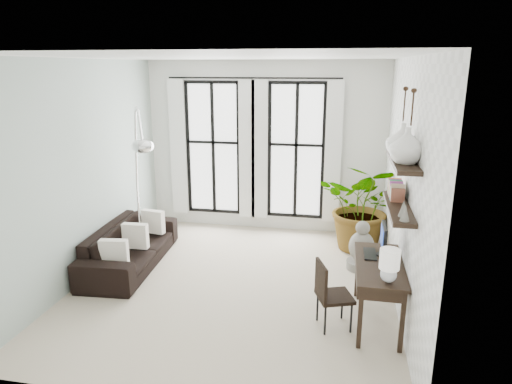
% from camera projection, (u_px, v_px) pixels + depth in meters
% --- Properties ---
extents(floor, '(5.00, 5.00, 0.00)m').
position_uv_depth(floor, '(235.00, 284.00, 6.67)').
color(floor, '#BEAE97').
rests_on(floor, ground).
extents(ceiling, '(5.00, 5.00, 0.00)m').
position_uv_depth(ceiling, '(232.00, 57.00, 5.82)').
color(ceiling, white).
rests_on(ceiling, wall_back).
extents(wall_left, '(0.00, 5.00, 5.00)m').
position_uv_depth(wall_left, '(84.00, 171.00, 6.65)').
color(wall_left, '#9FB2A9').
rests_on(wall_left, floor).
extents(wall_right, '(0.00, 5.00, 5.00)m').
position_uv_depth(wall_right, '(405.00, 186.00, 5.84)').
color(wall_right, white).
rests_on(wall_right, floor).
extents(wall_back, '(4.50, 0.00, 4.50)m').
position_uv_depth(wall_back, '(265.00, 147.00, 8.62)').
color(wall_back, white).
rests_on(wall_back, floor).
extents(windows, '(3.26, 0.13, 2.65)m').
position_uv_depth(windows, '(254.00, 150.00, 8.60)').
color(windows, white).
rests_on(windows, wall_back).
extents(wall_shelves, '(0.25, 1.30, 0.60)m').
position_uv_depth(wall_shelves, '(400.00, 188.00, 5.25)').
color(wall_shelves, black).
rests_on(wall_shelves, wall_right).
extents(sofa, '(1.00, 2.28, 0.65)m').
position_uv_depth(sofa, '(130.00, 246.00, 7.25)').
color(sofa, black).
rests_on(sofa, floor).
extents(throw_pillows, '(0.40, 1.52, 0.40)m').
position_uv_depth(throw_pillows, '(135.00, 236.00, 7.19)').
color(throw_pillows, white).
rests_on(throw_pillows, sofa).
extents(plant, '(1.72, 1.60, 1.55)m').
position_uv_depth(plant, '(364.00, 207.00, 7.77)').
color(plant, '#2D7228').
rests_on(plant, floor).
extents(desk, '(0.56, 1.33, 1.18)m').
position_uv_depth(desk, '(379.00, 269.00, 5.46)').
color(desk, black).
rests_on(desk, floor).
extents(desk_chair, '(0.51, 0.51, 0.85)m').
position_uv_depth(desk_chair, '(329.00, 291.00, 5.46)').
color(desk_chair, black).
rests_on(desk_chair, floor).
extents(arc_lamp, '(0.75, 0.89, 2.50)m').
position_uv_depth(arc_lamp, '(138.00, 146.00, 7.11)').
color(arc_lamp, silver).
rests_on(arc_lamp, floor).
extents(buddha, '(0.44, 0.44, 0.79)m').
position_uv_depth(buddha, '(361.00, 249.00, 7.11)').
color(buddha, slate).
rests_on(buddha, floor).
extents(vase_a, '(0.37, 0.37, 0.38)m').
position_uv_depth(vase_a, '(407.00, 146.00, 4.83)').
color(vase_a, white).
rests_on(vase_a, shelf_upper).
extents(vase_b, '(0.37, 0.37, 0.38)m').
position_uv_depth(vase_b, '(402.00, 140.00, 5.21)').
color(vase_b, white).
rests_on(vase_b, shelf_upper).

